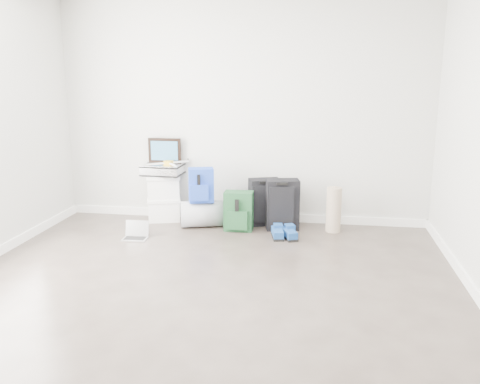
% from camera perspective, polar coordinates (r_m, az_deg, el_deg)
% --- Properties ---
extents(ground, '(5.00, 5.00, 0.00)m').
position_cam_1_polar(ground, '(4.14, -5.12, -12.74)').
color(ground, '#352C26').
rests_on(ground, ground).
extents(room_envelope, '(4.52, 5.02, 2.71)m').
position_cam_1_polar(room_envelope, '(3.74, -5.61, 11.81)').
color(room_envelope, beige).
rests_on(room_envelope, ground).
extents(boxes_stack, '(0.48, 0.43, 0.58)m').
position_cam_1_polar(boxes_stack, '(6.42, -8.55, -0.61)').
color(boxes_stack, white).
rests_on(boxes_stack, ground).
extents(briefcase, '(0.48, 0.36, 0.14)m').
position_cam_1_polar(briefcase, '(6.34, -8.66, 2.50)').
color(briefcase, '#B2B2B7').
rests_on(briefcase, boxes_stack).
extents(painting, '(0.41, 0.03, 0.31)m').
position_cam_1_polar(painting, '(6.40, -8.46, 4.62)').
color(painting, black).
rests_on(painting, briefcase).
extents(drone, '(0.44, 0.44, 0.05)m').
position_cam_1_polar(drone, '(6.28, -8.05, 3.27)').
color(drone, gold).
rests_on(drone, briefcase).
extents(duffel_bag, '(0.57, 0.44, 0.31)m').
position_cam_1_polar(duffel_bag, '(6.12, -4.29, -2.46)').
color(duffel_bag, gray).
rests_on(duffel_bag, ground).
extents(blue_backpack, '(0.33, 0.28, 0.41)m').
position_cam_1_polar(blue_backpack, '(6.01, -4.41, 0.69)').
color(blue_backpack, '#1B38B0').
rests_on(blue_backpack, duffel_bag).
extents(large_suitcase, '(0.41, 0.34, 0.56)m').
position_cam_1_polar(large_suitcase, '(6.16, 2.75, -1.11)').
color(large_suitcase, black).
rests_on(large_suitcase, ground).
extents(green_backpack, '(0.33, 0.24, 0.46)m').
position_cam_1_polar(green_backpack, '(5.94, -0.17, -2.25)').
color(green_backpack, '#143820').
rests_on(green_backpack, ground).
extents(carry_on, '(0.42, 0.32, 0.60)m').
position_cam_1_polar(carry_on, '(5.98, 4.77, -1.43)').
color(carry_on, black).
rests_on(carry_on, ground).
extents(shoes, '(0.33, 0.32, 0.10)m').
position_cam_1_polar(shoes, '(5.73, 4.88, -4.69)').
color(shoes, black).
rests_on(shoes, ground).
extents(rolled_rug, '(0.17, 0.17, 0.53)m').
position_cam_1_polar(rolled_rug, '(5.98, 10.48, -1.96)').
color(rolled_rug, tan).
rests_on(rolled_rug, ground).
extents(laptop, '(0.27, 0.20, 0.19)m').
position_cam_1_polar(laptop, '(5.82, -11.61, -4.67)').
color(laptop, silver).
rests_on(laptop, ground).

